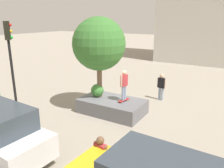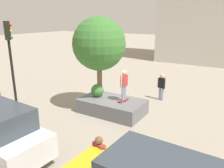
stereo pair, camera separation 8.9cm
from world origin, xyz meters
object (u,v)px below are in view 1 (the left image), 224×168
Objects in this scene: traffic_light_corner at (11,56)px; bystander_watching at (101,156)px; plaza_tree at (99,44)px; pedestrian_crossing at (161,85)px; skateboarder at (124,83)px; skateboard at (124,100)px; planter_ledge at (112,106)px.

bystander_watching is (-6.10, 1.53, -2.43)m from traffic_light_corner.
pedestrian_crossing is (-2.53, -3.31, -2.77)m from plaza_tree.
skateboarder is at bearing 73.53° from pedestrian_crossing.
plaza_tree is at bearing 52.60° from pedestrian_crossing.
bystander_watching is at bearing 110.24° from skateboarder.
planter_ledge is at bearing 9.76° from skateboard.
planter_ledge is 0.82m from skateboard.
skateboard is 0.50× the size of bystander_watching.
skateboarder is (-0.68, -0.12, 1.42)m from planter_ledge.
traffic_light_corner is (2.67, 3.54, -0.39)m from plaza_tree.
skateboarder is 0.95× the size of pedestrian_crossing.
pedestrian_crossing is at bearing -106.47° from skateboard.
traffic_light_corner reaches higher than pedestrian_crossing.
plaza_tree is 4.45m from traffic_light_corner.
traffic_light_corner is 3.05× the size of bystander_watching.
skateboard reaches higher than planter_ledge.
bystander_watching is at bearing 96.14° from pedestrian_crossing.
skateboarder is 1.01× the size of bystander_watching.
pedestrian_crossing reaches higher than skateboard.
plaza_tree reaches higher than skateboard.
bystander_watching is at bearing 110.24° from skateboard.
bystander_watching reaches higher than planter_ledge.
skateboard is 0.50× the size of skateboarder.
traffic_light_corner is at bearing 40.07° from skateboarder.
skateboard is at bearing -69.76° from bystander_watching.
plaza_tree is 2.71× the size of bystander_watching.
bystander_watching is 0.94× the size of pedestrian_crossing.
skateboard is 0.97m from skateboarder.
traffic_light_corner is at bearing 44.10° from planter_ledge.
plaza_tree is 5.40× the size of skateboard.
pedestrian_crossing is (-0.97, -3.30, -0.81)m from skateboarder.
plaza_tree reaches higher than traffic_light_corner.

